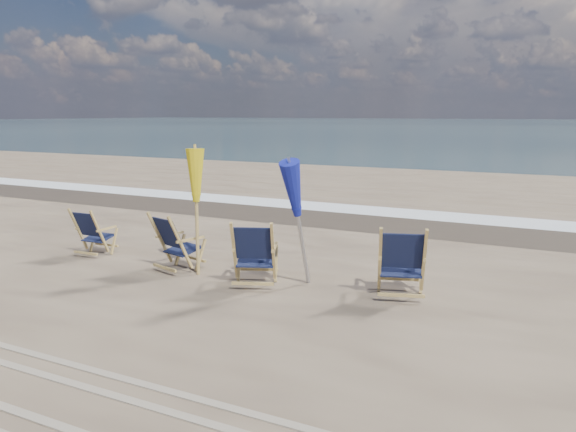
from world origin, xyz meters
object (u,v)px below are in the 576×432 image
Objects in this scene: beach_chair_1 at (180,245)px; beach_chair_2 at (273,255)px; beach_chair_0 at (100,234)px; beach_chair_3 at (424,264)px; umbrella_blue at (300,188)px; umbrella_yellow at (196,182)px.

beach_chair_2 reaches higher than beach_chair_1.
beach_chair_2 is (3.67, -0.17, 0.07)m from beach_chair_0.
umbrella_blue is at bearing -8.95° from beach_chair_3.
beach_chair_0 is at bearing -24.73° from beach_chair_2.
beach_chair_2 is 1.09m from umbrella_blue.
beach_chair_3 is (3.81, 0.52, 0.03)m from beach_chair_1.
umbrella_blue is (-1.78, -0.28, 1.00)m from beach_chair_3.
umbrella_yellow is at bearing -12.98° from beach_chair_3.
umbrella_blue reaches higher than beach_chair_1.
beach_chair_1 is 1.66m from beach_chair_2.
beach_chair_0 is 0.45× the size of umbrella_yellow.
beach_chair_0 is 4.18m from umbrella_blue.
beach_chair_3 is at bearing 169.51° from beach_chair_2.
beach_chair_1 is 0.94× the size of beach_chair_3.
umbrella_blue reaches higher than beach_chair_2.
umbrella_blue is at bearing -157.20° from beach_chair_1.
beach_chair_3 is 2.06m from umbrella_blue.
beach_chair_2 is at bearing -5.22° from umbrella_yellow.
beach_chair_0 is 0.90× the size of beach_chair_1.
beach_chair_3 is at bearing 8.85° from umbrella_blue.
umbrella_blue reaches higher than beach_chair_0.
beach_chair_0 is 0.84× the size of beach_chair_3.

